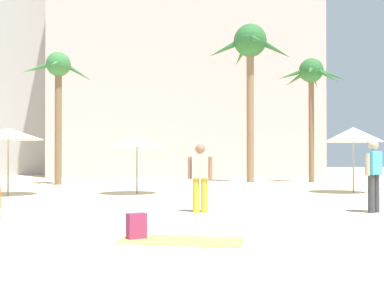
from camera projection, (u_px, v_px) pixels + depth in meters
name	position (u px, v px, depth m)	size (l,w,h in m)	color
ground	(218.00, 280.00, 4.88)	(120.00, 120.00, 0.00)	beige
hotel_pink	(184.00, 61.00, 36.79)	(19.74, 10.23, 18.48)	beige
hotel_tower_gray	(89.00, 46.00, 41.61)	(17.16, 9.95, 23.23)	#A8A8A3
palm_tree_far_left	(311.00, 80.00, 25.06)	(3.97, 3.68, 6.85)	brown
palm_tree_left	(58.00, 80.00, 22.66)	(3.54, 3.65, 6.62)	brown
palm_tree_right	(250.00, 52.00, 24.89)	(4.74, 4.85, 8.68)	#896B4C
cafe_umbrella_1	(8.00, 134.00, 15.90)	(2.43, 2.43, 2.36)	gray
cafe_umbrella_2	(137.00, 142.00, 16.59)	(2.18, 2.18, 2.12)	gray
cafe_umbrella_3	(353.00, 135.00, 17.11)	(2.18, 2.18, 2.48)	gray
beach_towel	(182.00, 241.00, 7.15)	(1.93, 0.81, 0.01)	#F4CC4C
backpack	(136.00, 227.00, 7.32)	(0.35, 0.32, 0.42)	#872953
person_mid_right	(200.00, 175.00, 10.98)	(0.61, 0.28, 1.65)	gold
person_far_right	(374.00, 173.00, 10.92)	(0.57, 0.39, 1.74)	#3D3D42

